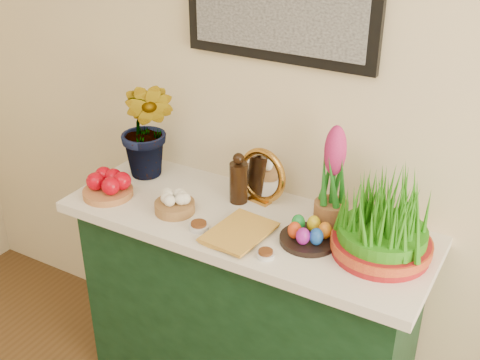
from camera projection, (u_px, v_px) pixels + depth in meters
The scene contains 13 objects.
sideboard at pixel (246, 314), 2.46m from camera, with size 1.30×0.45×0.85m, color #13351E.
tablecloth at pixel (247, 222), 2.25m from camera, with size 1.40×0.55×0.04m, color silver.
hyacinth_green at pixel (147, 113), 2.41m from camera, with size 0.28×0.24×0.57m, color #1D6E1C.
apple_bowl at pixel (107, 186), 2.37m from camera, with size 0.23×0.23×0.10m.
garlic_basket at pixel (175, 204), 2.26m from camera, with size 0.18×0.18×0.09m.
vinegar_cruet at pixel (239, 180), 2.31m from camera, with size 0.07×0.07×0.21m.
mirror at pixel (262, 176), 2.31m from camera, with size 0.22×0.09×0.22m.
book at pixel (218, 224), 2.17m from camera, with size 0.17×0.25×0.03m, color gold.
spice_dish_left at pixel (199, 226), 2.17m from camera, with size 0.07×0.07×0.03m.
spice_dish_right at pixel (266, 254), 2.01m from camera, with size 0.06×0.06×0.03m.
egg_plate at pixel (308, 234), 2.08m from camera, with size 0.22×0.22×0.08m.
hyacinth_pink at pixel (333, 183), 2.11m from camera, with size 0.12×0.12×0.40m.
wheatgrass_sabzeh at pixel (384, 223), 1.98m from camera, with size 0.34×0.34×0.28m.
Camera 1 is at (0.71, 0.32, 2.06)m, focal length 45.00 mm.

